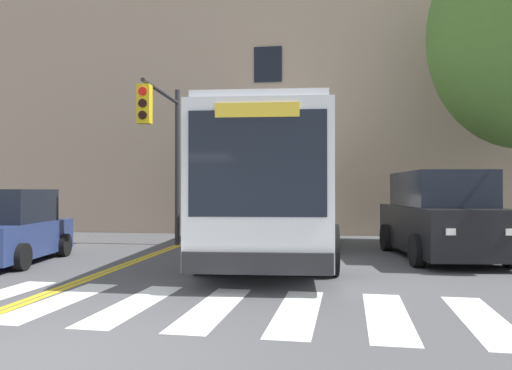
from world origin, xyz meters
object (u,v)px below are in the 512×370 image
(car_navy_near_lane, at_px, (9,229))
(traffic_light_overhead, at_px, (164,135))
(city_bus, at_px, (273,186))
(car_black_far_lane, at_px, (440,217))

(car_navy_near_lane, bearing_deg, traffic_light_overhead, 45.39)
(city_bus, height_order, car_black_far_lane, city_bus)
(car_black_far_lane, bearing_deg, city_bus, 175.57)
(city_bus, distance_m, car_black_far_lane, 4.44)
(city_bus, xyz_separation_m, car_navy_near_lane, (-6.10, -2.67, -1.04))
(city_bus, relative_size, car_navy_near_lane, 2.88)
(city_bus, xyz_separation_m, traffic_light_overhead, (-3.22, 0.25, 1.49))
(city_bus, bearing_deg, car_navy_near_lane, -156.32)
(car_black_far_lane, bearing_deg, traffic_light_overhead, 175.57)
(city_bus, relative_size, traffic_light_overhead, 2.30)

